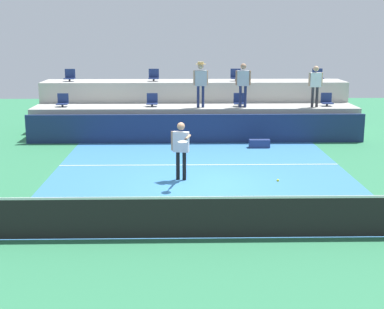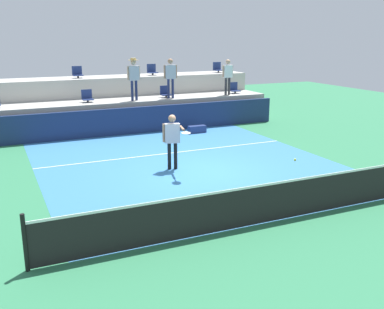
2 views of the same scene
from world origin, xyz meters
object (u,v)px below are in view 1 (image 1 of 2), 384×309
object	(u,v)px
tennis_player	(181,145)
spectator_with_hat	(201,79)
spectator_in_grey	(243,81)
tennis_ball	(278,180)
stadium_chair_lower_far_right	(327,101)
stadium_chair_lower_far_left	(63,101)
stadium_chair_upper_right	(236,76)
equipment_bag	(259,144)
stadium_chair_upper_far_left	(70,76)
stadium_chair_lower_right	(239,101)
stadium_chair_lower_left	(152,101)
spectator_in_white	(315,83)
stadium_chair_upper_far_right	(318,76)
stadium_chair_upper_left	(154,76)

from	to	relation	value
tennis_player	spectator_with_hat	bearing A→B (deg)	82.86
spectator_in_grey	tennis_ball	size ratio (longest dim) A/B	25.45
spectator_with_hat	stadium_chair_lower_far_right	bearing A→B (deg)	4.28
stadium_chair_lower_far_left	tennis_player	xyz separation A→B (m)	(4.73, -6.65, -0.43)
stadium_chair_upper_right	equipment_bag	xyz separation A→B (m)	(0.52, -3.99, -2.16)
stadium_chair_upper_far_left	spectator_in_grey	bearing A→B (deg)	-16.84
stadium_chair_upper_far_left	equipment_bag	size ratio (longest dim) A/B	0.68
stadium_chair_lower_right	spectator_with_hat	xyz separation A→B (m)	(-1.57, -0.38, 0.89)
stadium_chair_lower_far_right	tennis_player	world-z (taller)	stadium_chair_lower_far_right
stadium_chair_lower_far_left	stadium_chair_upper_right	size ratio (longest dim) A/B	1.00
stadium_chair_lower_left	stadium_chair_upper_right	xyz separation A→B (m)	(3.53, 1.80, 0.85)
spectator_with_hat	spectator_in_white	distance (m)	4.54
stadium_chair_lower_far_right	spectator_in_grey	size ratio (longest dim) A/B	0.30
equipment_bag	stadium_chair_lower_far_left	bearing A→B (deg)	164.03
stadium_chair_upper_far_right	stadium_chair_upper_right	bearing A→B (deg)	180.00
stadium_chair_lower_right	spectator_in_white	bearing A→B (deg)	-7.39
tennis_player	spectator_in_grey	size ratio (longest dim) A/B	0.98
spectator_in_grey	tennis_ball	distance (m)	9.36
stadium_chair_lower_far_right	stadium_chair_upper_far_right	bearing A→B (deg)	89.07
stadium_chair_lower_far_left	stadium_chair_upper_far_right	distance (m)	10.86
stadium_chair_lower_left	stadium_chair_upper_far_right	bearing A→B (deg)	14.25
stadium_chair_upper_left	tennis_ball	xyz separation A→B (m)	(3.43, -11.43, -1.51)
stadium_chair_upper_far_left	tennis_player	world-z (taller)	stadium_chair_upper_far_left
stadium_chair_upper_left	spectator_in_grey	world-z (taller)	spectator_in_grey
stadium_chair_upper_far_left	spectator_in_white	size ratio (longest dim) A/B	0.32
tennis_player	spectator_in_grey	distance (m)	6.85
stadium_chair_upper_far_left	stadium_chair_lower_left	bearing A→B (deg)	-26.49
stadium_chair_upper_right	tennis_ball	distance (m)	11.53
stadium_chair_lower_far_left	stadium_chair_upper_far_right	size ratio (longest dim) A/B	1.00
stadium_chair_upper_far_right	spectator_in_white	xyz separation A→B (m)	(-0.62, -2.18, -0.09)
stadium_chair_upper_left	spectator_with_hat	size ratio (longest dim) A/B	0.29
stadium_chair_upper_right	tennis_player	world-z (taller)	stadium_chair_upper_right
spectator_in_grey	stadium_chair_lower_far_right	bearing A→B (deg)	6.34
stadium_chair_lower_far_right	tennis_ball	xyz separation A→B (m)	(-3.63, -9.63, -0.66)
stadium_chair_lower_left	tennis_player	distance (m)	6.77
stadium_chair_upper_right	spectator_with_hat	bearing A→B (deg)	-126.16
spectator_with_hat	spectator_in_grey	distance (m)	1.67
stadium_chair_upper_far_left	equipment_bag	distance (m)	8.91
spectator_with_hat	equipment_bag	size ratio (longest dim) A/B	2.36
spectator_in_grey	stadium_chair_lower_right	bearing A→B (deg)	104.39
stadium_chair_lower_right	stadium_chair_upper_left	xyz separation A→B (m)	(-3.52, 1.80, 0.85)
stadium_chair_lower_right	tennis_player	distance (m)	7.07
spectator_in_grey	stadium_chair_lower_far_left	bearing A→B (deg)	176.94
stadium_chair_lower_far_left	stadium_chair_lower_far_right	world-z (taller)	same
stadium_chair_upper_far_left	stadium_chair_upper_left	size ratio (longest dim) A/B	1.00
stadium_chair_upper_right	spectator_in_white	distance (m)	3.66
stadium_chair_lower_far_right	tennis_ball	distance (m)	10.31
stadium_chair_lower_right	stadium_chair_upper_far_left	bearing A→B (deg)	165.81
stadium_chair_lower_right	stadium_chair_lower_far_right	world-z (taller)	same
stadium_chair_upper_far_left	equipment_bag	world-z (taller)	stadium_chair_upper_far_left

